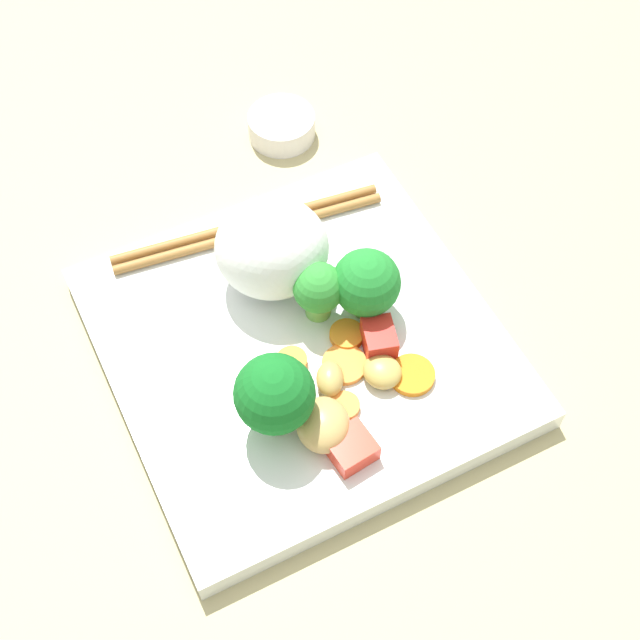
{
  "coord_description": "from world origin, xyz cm",
  "views": [
    {
      "loc": [
        14.31,
        29.61,
        54.65
      ],
      "look_at": [
        -1.23,
        0.44,
        3.98
      ],
      "focal_mm": 50.8,
      "sensor_mm": 36.0,
      "label": 1
    }
  ],
  "objects_px": {
    "square_plate": "(301,346)",
    "carrot_slice_2": "(347,335)",
    "broccoli_floret_2": "(275,395)",
    "rice_mound": "(272,248)",
    "sauce_cup": "(282,126)",
    "chopstick_pair": "(248,228)"
  },
  "relations": [
    {
      "from": "square_plate",
      "to": "chopstick_pair",
      "type": "xyz_separation_m",
      "value": [
        -0.01,
        -0.1,
        0.01
      ]
    },
    {
      "from": "carrot_slice_2",
      "to": "chopstick_pair",
      "type": "xyz_separation_m",
      "value": [
        0.02,
        -0.12,
        0.0
      ]
    },
    {
      "from": "broccoli_floret_2",
      "to": "chopstick_pair",
      "type": "distance_m",
      "value": 0.16
    },
    {
      "from": "square_plate",
      "to": "carrot_slice_2",
      "type": "distance_m",
      "value": 0.03
    },
    {
      "from": "broccoli_floret_2",
      "to": "sauce_cup",
      "type": "height_order",
      "value": "broccoli_floret_2"
    },
    {
      "from": "square_plate",
      "to": "broccoli_floret_2",
      "type": "xyz_separation_m",
      "value": [
        0.04,
        0.05,
        0.05
      ]
    },
    {
      "from": "rice_mound",
      "to": "chopstick_pair",
      "type": "xyz_separation_m",
      "value": [
        -0.0,
        -0.05,
        -0.03
      ]
    },
    {
      "from": "broccoli_floret_2",
      "to": "sauce_cup",
      "type": "xyz_separation_m",
      "value": [
        -0.13,
        -0.25,
        -0.05
      ]
    },
    {
      "from": "square_plate",
      "to": "carrot_slice_2",
      "type": "relative_size",
      "value": 10.91
    },
    {
      "from": "square_plate",
      "to": "carrot_slice_2",
      "type": "xyz_separation_m",
      "value": [
        -0.03,
        0.01,
        0.01
      ]
    },
    {
      "from": "sauce_cup",
      "to": "rice_mound",
      "type": "bearing_deg",
      "value": 61.48
    },
    {
      "from": "square_plate",
      "to": "carrot_slice_2",
      "type": "height_order",
      "value": "carrot_slice_2"
    },
    {
      "from": "square_plate",
      "to": "chopstick_pair",
      "type": "relative_size",
      "value": 1.26
    },
    {
      "from": "chopstick_pair",
      "to": "sauce_cup",
      "type": "relative_size",
      "value": 3.73
    },
    {
      "from": "broccoli_floret_2",
      "to": "square_plate",
      "type": "bearing_deg",
      "value": -130.98
    },
    {
      "from": "carrot_slice_2",
      "to": "chopstick_pair",
      "type": "bearing_deg",
      "value": -80.4
    },
    {
      "from": "rice_mound",
      "to": "broccoli_floret_2",
      "type": "distance_m",
      "value": 0.12
    },
    {
      "from": "rice_mound",
      "to": "sauce_cup",
      "type": "height_order",
      "value": "rice_mound"
    },
    {
      "from": "sauce_cup",
      "to": "chopstick_pair",
      "type": "bearing_deg",
      "value": 51.66
    },
    {
      "from": "square_plate",
      "to": "rice_mound",
      "type": "distance_m",
      "value": 0.07
    },
    {
      "from": "broccoli_floret_2",
      "to": "rice_mound",
      "type": "bearing_deg",
      "value": -115.48
    },
    {
      "from": "rice_mound",
      "to": "broccoli_floret_2",
      "type": "xyz_separation_m",
      "value": [
        0.05,
        0.1,
        0.0
      ]
    }
  ]
}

